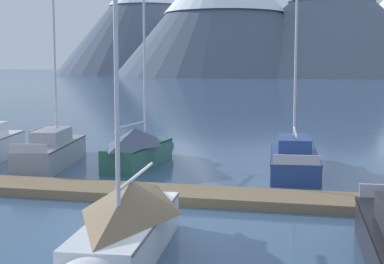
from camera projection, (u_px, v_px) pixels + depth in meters
ground_plane at (140, 233)px, 15.49m from camera, size 700.00×700.00×0.00m
mountain_west_summit at (148, 15)px, 239.67m from camera, size 75.53×75.53×45.91m
mountain_central_massif at (225, 6)px, 203.57m from camera, size 77.09×77.09×45.22m
mountain_shoulder_ridge at (331, 18)px, 201.79m from camera, size 81.96×81.96×38.89m
dock at (178, 195)px, 19.33m from camera, size 23.71×2.13×0.30m
sailboat_second_berth at (55, 149)px, 26.11m from camera, size 2.78×7.56×8.36m
sailboat_mid_dock_port at (141, 147)px, 25.71m from camera, size 1.97×6.12×7.59m
sailboat_mid_dock_starboard at (125, 224)px, 13.35m from camera, size 2.14×6.60×7.39m
sailboat_far_berth at (294, 157)px, 24.35m from camera, size 2.37×7.12×8.47m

